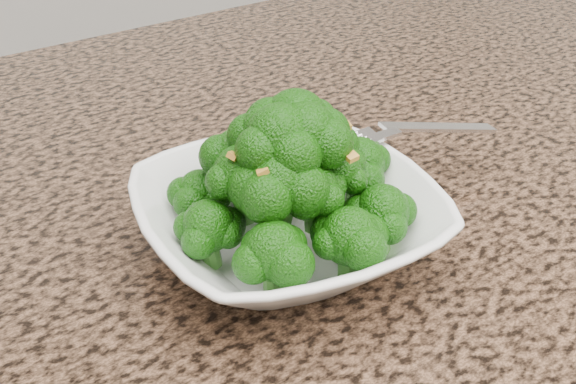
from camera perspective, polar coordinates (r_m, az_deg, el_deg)
granite_counter at (r=0.54m, az=1.62°, el=-5.65°), size 1.64×1.04×0.03m
bowl at (r=0.51m, az=0.00°, el=-2.36°), size 0.24×0.24×0.05m
broccoli_pile at (r=0.48m, az=0.00°, el=3.99°), size 0.18×0.18×0.08m
garlic_topping at (r=0.46m, az=0.00°, el=8.54°), size 0.11×0.11×0.01m
fork at (r=0.56m, az=8.07°, el=4.62°), size 0.18×0.07×0.01m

